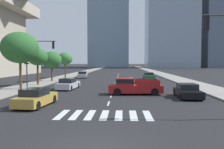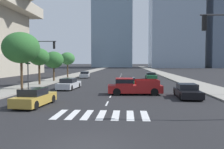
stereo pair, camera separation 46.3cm
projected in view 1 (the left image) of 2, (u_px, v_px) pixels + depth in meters
name	position (u px, v px, depth m)	size (l,w,h in m)	color
sidewalk_east	(186.00, 82.00, 38.07)	(4.00, 260.00, 0.15)	gray
sidewalk_west	(48.00, 81.00, 39.17)	(4.00, 260.00, 0.15)	gray
crosswalk_near	(104.00, 115.00, 14.40)	(5.85, 2.78, 0.01)	silver
lane_divider_center	(117.00, 80.00, 42.32)	(0.14, 50.00, 0.01)	silver
pickup_truck	(132.00, 87.00, 23.50)	(5.54, 2.30, 1.67)	maroon
sedan_silver_0	(83.00, 75.00, 48.33)	(2.11, 4.75, 1.37)	#B7BABF
sedan_green_1	(149.00, 76.00, 44.54)	(1.93, 4.63, 1.29)	#1E6038
sedan_gold_2	(36.00, 98.00, 17.24)	(2.14, 4.36, 1.36)	#B28E38
sedan_green_3	(128.00, 82.00, 31.69)	(1.86, 4.36, 1.19)	#1E6038
sedan_black_4	(188.00, 91.00, 21.36)	(2.05, 4.46, 1.30)	black
sedan_silver_5	(68.00, 84.00, 28.09)	(2.07, 4.82, 1.35)	#B7BABF
traffic_signal_far	(37.00, 54.00, 27.54)	(3.82, 0.28, 6.05)	#333335
street_tree_nearest	(20.00, 48.00, 26.72)	(4.29, 4.29, 6.66)	#4C3823
street_tree_second	(38.00, 57.00, 32.23)	(2.85, 2.85, 5.12)	#4C3823
street_tree_third	(52.00, 60.00, 38.66)	(3.33, 3.33, 4.96)	#4C3823
street_tree_fourth	(65.00, 59.00, 47.65)	(3.05, 3.05, 5.20)	#4C3823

